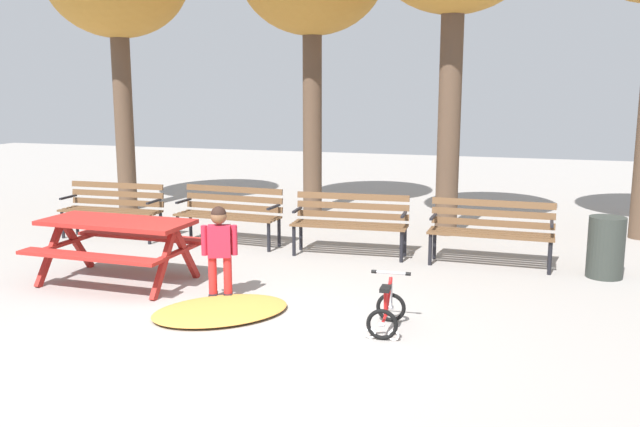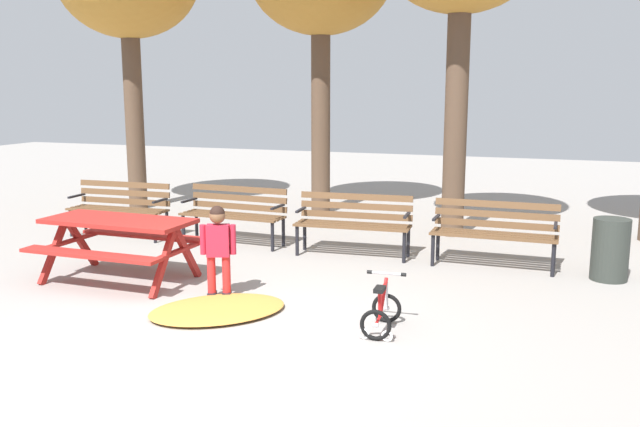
# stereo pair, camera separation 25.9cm
# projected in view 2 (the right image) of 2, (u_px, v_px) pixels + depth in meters

# --- Properties ---
(ground) EXTENTS (36.00, 36.00, 0.00)m
(ground) POSITION_uv_depth(u_px,v_px,m) (196.00, 338.00, 6.45)
(ground) COLOR gray
(picnic_table) EXTENTS (1.83, 1.38, 0.79)m
(picnic_table) POSITION_uv_depth(u_px,v_px,m) (119.00, 233.00, 8.25)
(picnic_table) COLOR maroon
(picnic_table) RESTS_ON ground
(park_bench_far_left) EXTENTS (1.61, 0.51, 0.85)m
(park_bench_far_left) POSITION_uv_depth(u_px,v_px,m) (121.00, 204.00, 10.73)
(park_bench_far_left) COLOR brown
(park_bench_far_left) RESTS_ON ground
(park_bench_left) EXTENTS (1.62, 0.54, 0.85)m
(park_bench_left) POSITION_uv_depth(u_px,v_px,m) (235.00, 210.00, 10.25)
(park_bench_left) COLOR brown
(park_bench_left) RESTS_ON ground
(park_bench_right) EXTENTS (1.63, 0.56, 0.85)m
(park_bench_right) POSITION_uv_depth(u_px,v_px,m) (354.00, 219.00, 9.54)
(park_bench_right) COLOR brown
(park_bench_right) RESTS_ON ground
(park_bench_far_right) EXTENTS (1.60, 0.47, 0.85)m
(park_bench_far_right) POSITION_uv_depth(u_px,v_px,m) (494.00, 228.00, 8.92)
(park_bench_far_right) COLOR brown
(park_bench_far_right) RESTS_ON ground
(child_standing) EXTENTS (0.38, 0.24, 1.04)m
(child_standing) POSITION_uv_depth(u_px,v_px,m) (218.00, 244.00, 7.58)
(child_standing) COLOR red
(child_standing) RESTS_ON ground
(kids_bicycle) EXTENTS (0.39, 0.57, 0.54)m
(kids_bicycle) POSITION_uv_depth(u_px,v_px,m) (381.00, 311.00, 6.59)
(kids_bicycle) COLOR black
(kids_bicycle) RESTS_ON ground
(leaf_pile) EXTENTS (1.74, 1.73, 0.07)m
(leaf_pile) POSITION_uv_depth(u_px,v_px,m) (218.00, 309.00, 7.18)
(leaf_pile) COLOR #C68438
(leaf_pile) RESTS_ON ground
(trash_bin) EXTENTS (0.44, 0.44, 0.76)m
(trash_bin) POSITION_uv_depth(u_px,v_px,m) (610.00, 249.00, 8.33)
(trash_bin) COLOR #2D332D
(trash_bin) RESTS_ON ground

